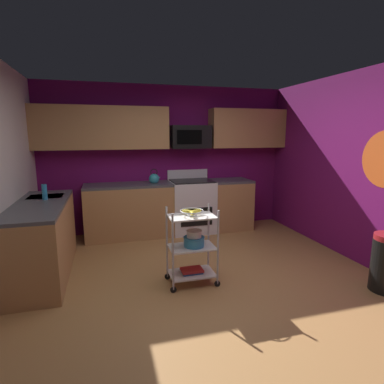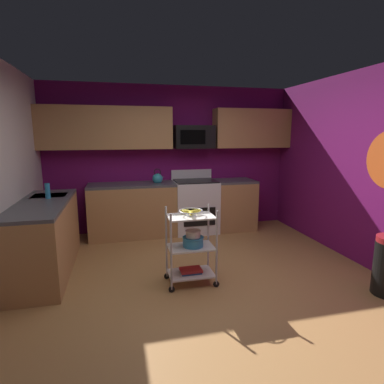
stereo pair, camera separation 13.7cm
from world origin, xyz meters
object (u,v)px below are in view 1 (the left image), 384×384
(rolling_cart, at_px, (192,247))
(dish_soap_bottle, at_px, (45,192))
(fruit_bowl, at_px, (192,212))
(mixing_bowl_large, at_px, (194,241))
(microwave, at_px, (190,137))
(mixing_bowl_small, at_px, (194,233))
(kettle, at_px, (154,179))
(book_stack, at_px, (192,271))
(oven_range, at_px, (192,205))

(rolling_cart, xyz_separation_m, dish_soap_bottle, (-1.70, 0.96, 0.57))
(fruit_bowl, relative_size, mixing_bowl_large, 1.08)
(microwave, relative_size, mixing_bowl_small, 3.85)
(kettle, bearing_deg, book_stack, -86.14)
(fruit_bowl, bearing_deg, kettle, 93.86)
(mixing_bowl_small, distance_m, kettle, 2.00)
(rolling_cart, height_order, mixing_bowl_small, rolling_cart)
(fruit_bowl, height_order, mixing_bowl_large, fruit_bowl)
(oven_range, relative_size, book_stack, 4.32)
(oven_range, relative_size, kettle, 4.17)
(fruit_bowl, xyz_separation_m, mixing_bowl_small, (0.03, -0.01, -0.26))
(kettle, distance_m, dish_soap_bottle, 1.85)
(oven_range, distance_m, book_stack, 2.05)
(rolling_cart, relative_size, book_stack, 3.59)
(book_stack, bearing_deg, fruit_bowl, 0.00)
(rolling_cart, height_order, dish_soap_bottle, dish_soap_bottle)
(microwave, bearing_deg, dish_soap_bottle, -154.03)
(rolling_cart, distance_m, mixing_bowl_small, 0.17)
(dish_soap_bottle, bearing_deg, book_stack, -29.51)
(book_stack, bearing_deg, mixing_bowl_large, 0.00)
(oven_range, distance_m, dish_soap_bottle, 2.51)
(book_stack, bearing_deg, microwave, 75.28)
(oven_range, relative_size, rolling_cart, 1.20)
(microwave, distance_m, book_stack, 2.63)
(rolling_cart, distance_m, fruit_bowl, 0.42)
(rolling_cart, height_order, mixing_bowl_large, rolling_cart)
(kettle, bearing_deg, microwave, 9.19)
(rolling_cart, distance_m, dish_soap_bottle, 2.03)
(oven_range, bearing_deg, microwave, 90.26)
(fruit_bowl, bearing_deg, oven_range, 74.52)
(rolling_cart, xyz_separation_m, mixing_bowl_small, (0.03, -0.01, 0.17))
(microwave, bearing_deg, rolling_cart, -104.72)
(oven_range, xyz_separation_m, mixing_bowl_large, (-0.51, -1.95, 0.04))
(mixing_bowl_small, bearing_deg, oven_range, 75.28)
(fruit_bowl, height_order, kettle, kettle)
(kettle, relative_size, dish_soap_bottle, 1.32)
(microwave, distance_m, mixing_bowl_small, 2.39)
(microwave, distance_m, mixing_bowl_large, 2.42)
(microwave, height_order, rolling_cart, microwave)
(microwave, relative_size, dish_soap_bottle, 3.50)
(rolling_cart, relative_size, mixing_bowl_large, 3.63)
(microwave, distance_m, fruit_bowl, 2.28)
(book_stack, distance_m, dish_soap_bottle, 2.14)
(oven_range, distance_m, mixing_bowl_small, 2.03)
(rolling_cart, distance_m, kettle, 2.02)
(book_stack, bearing_deg, mixing_bowl_small, -22.30)
(oven_range, relative_size, mixing_bowl_small, 6.04)
(mixing_bowl_large, xyz_separation_m, dish_soap_bottle, (-1.73, 0.96, 0.50))
(book_stack, bearing_deg, rolling_cart, 135.00)
(fruit_bowl, bearing_deg, mixing_bowl_large, 0.00)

